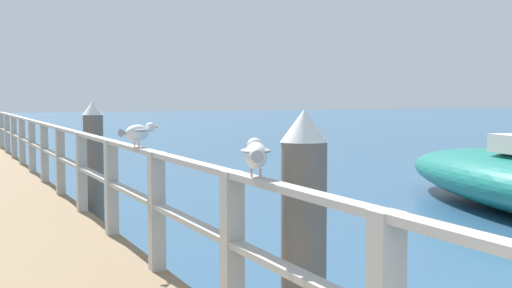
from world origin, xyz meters
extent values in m
cube|color=#B2ADA3|center=(1.10, 4.05, 1.00)|extent=(0.12, 0.12, 0.99)
cube|color=#B2ADA3|center=(1.10, 5.68, 1.00)|extent=(0.12, 0.12, 0.99)
cube|color=#B2ADA3|center=(1.10, 7.31, 1.00)|extent=(0.12, 0.12, 0.99)
cube|color=#B2ADA3|center=(1.10, 8.93, 1.00)|extent=(0.12, 0.12, 0.99)
cube|color=#B2ADA3|center=(1.10, 10.56, 1.00)|extent=(0.12, 0.12, 0.99)
cube|color=#B2ADA3|center=(1.10, 12.18, 1.00)|extent=(0.12, 0.12, 0.99)
cube|color=#B2ADA3|center=(1.10, 13.81, 1.00)|extent=(0.12, 0.12, 0.99)
cube|color=#B2ADA3|center=(1.10, 15.44, 1.00)|extent=(0.12, 0.12, 0.99)
cube|color=#B2ADA3|center=(1.10, 17.06, 1.00)|extent=(0.12, 0.12, 0.99)
cube|color=#B2ADA3|center=(1.10, 18.69, 1.00)|extent=(0.12, 0.12, 0.99)
cube|color=#B2ADA3|center=(1.10, 20.32, 1.00)|extent=(0.12, 0.12, 0.99)
cube|color=#B2ADA3|center=(1.10, 10.56, 1.47)|extent=(0.10, 19.52, 0.04)
cube|color=#B2ADA3|center=(1.10, 10.56, 1.05)|extent=(0.10, 19.52, 0.04)
cylinder|color=#6B6056|center=(1.48, 3.83, 0.84)|extent=(0.28, 0.28, 1.67)
cone|color=white|center=(1.48, 3.83, 1.77)|extent=(0.29, 0.29, 0.20)
cylinder|color=#6B6056|center=(1.48, 10.06, 0.84)|extent=(0.28, 0.28, 1.67)
cone|color=white|center=(1.48, 10.06, 1.77)|extent=(0.29, 0.29, 0.20)
ellipsoid|color=white|center=(1.10, 3.70, 1.62)|extent=(0.23, 0.31, 0.15)
sphere|color=white|center=(1.17, 3.86, 1.66)|extent=(0.09, 0.09, 0.09)
cone|color=gold|center=(1.19, 3.92, 1.66)|extent=(0.04, 0.06, 0.02)
cone|color=#939399|center=(1.04, 3.54, 1.63)|extent=(0.09, 0.10, 0.07)
ellipsoid|color=#939399|center=(1.10, 3.70, 1.64)|extent=(0.25, 0.27, 0.04)
cylinder|color=tan|center=(1.08, 3.70, 1.52)|extent=(0.01, 0.01, 0.05)
cylinder|color=tan|center=(1.12, 3.68, 1.52)|extent=(0.01, 0.01, 0.05)
ellipsoid|color=white|center=(1.10, 6.26, 1.62)|extent=(0.31, 0.26, 0.15)
sphere|color=white|center=(1.25, 6.35, 1.66)|extent=(0.09, 0.09, 0.09)
cone|color=gold|center=(1.31, 6.39, 1.66)|extent=(0.06, 0.05, 0.02)
cone|color=#939399|center=(0.96, 6.17, 1.63)|extent=(0.11, 0.10, 0.07)
ellipsoid|color=#939399|center=(1.10, 6.26, 1.64)|extent=(0.28, 0.27, 0.04)
cylinder|color=tan|center=(1.08, 6.28, 1.52)|extent=(0.01, 0.01, 0.05)
cylinder|color=tan|center=(1.11, 6.23, 1.52)|extent=(0.01, 0.01, 0.05)
camera|label=1|loc=(-0.55, 0.08, 1.96)|focal=49.41mm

